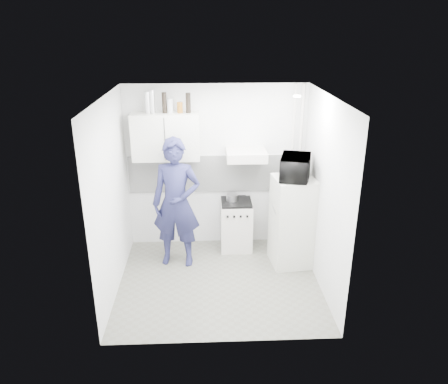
{
  "coord_description": "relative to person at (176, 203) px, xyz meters",
  "views": [
    {
      "loc": [
        -0.17,
        -5.31,
        3.44
      ],
      "look_at": [
        0.08,
        0.3,
        1.25
      ],
      "focal_mm": 35.0,
      "sensor_mm": 36.0,
      "label": 1
    }
  ],
  "objects": [
    {
      "name": "microwave",
      "position": [
        1.7,
        -0.09,
        0.56
      ],
      "size": [
        0.67,
        0.54,
        0.33
      ],
      "primitive_type": "imported",
      "rotation": [
        0.0,
        0.0,
        1.31
      ],
      "color": "black",
      "rests_on": "fridge"
    },
    {
      "name": "ceiling_spot_fixture",
      "position": [
        1.6,
        -0.38,
        1.6
      ],
      "size": [
        0.1,
        0.1,
        0.02
      ],
      "primitive_type": "cylinder",
      "color": "white",
      "rests_on": "ceiling"
    },
    {
      "name": "pipe_b",
      "position": [
        1.78,
        0.59,
        0.33
      ],
      "size": [
        0.04,
        0.04,
        2.6
      ],
      "primitive_type": "cylinder",
      "color": "silver",
      "rests_on": "floor"
    },
    {
      "name": "person",
      "position": [
        0.0,
        0.0,
        0.0
      ],
      "size": [
        0.77,
        0.56,
        1.95
      ],
      "primitive_type": "imported",
      "rotation": [
        0.0,
        0.0,
        -0.13
      ],
      "color": "#202148",
      "rests_on": "floor"
    },
    {
      "name": "ceiling",
      "position": [
        0.6,
        -0.58,
        1.63
      ],
      "size": [
        2.8,
        2.8,
        0.0
      ],
      "primitive_type": "plane",
      "color": "white",
      "rests_on": "wall_back"
    },
    {
      "name": "canister_b",
      "position": [
        0.07,
        0.49,
        1.31
      ],
      "size": [
        0.08,
        0.08,
        0.16
      ],
      "primitive_type": "cylinder",
      "color": "brown",
      "rests_on": "upper_cabinet"
    },
    {
      "name": "wall_left",
      "position": [
        -0.8,
        -0.58,
        0.33
      ],
      "size": [
        0.0,
        2.6,
        2.6
      ],
      "primitive_type": "plane",
      "rotation": [
        1.57,
        0.0,
        1.57
      ],
      "color": "white",
      "rests_on": "floor"
    },
    {
      "name": "wall_back",
      "position": [
        0.6,
        0.67,
        0.33
      ],
      "size": [
        2.8,
        0.0,
        2.8
      ],
      "primitive_type": "plane",
      "rotation": [
        1.57,
        0.0,
        0.0
      ],
      "color": "white",
      "rests_on": "floor"
    },
    {
      "name": "wall_right",
      "position": [
        2.0,
        -0.58,
        0.33
      ],
      "size": [
        0.0,
        2.6,
        2.6
      ],
      "primitive_type": "plane",
      "rotation": [
        1.57,
        0.0,
        -1.57
      ],
      "color": "white",
      "rests_on": "floor"
    },
    {
      "name": "upper_cabinet",
      "position": [
        -0.15,
        0.49,
        0.88
      ],
      "size": [
        1.0,
        0.35,
        0.7
      ],
      "primitive_type": "cube",
      "color": "silver",
      "rests_on": "wall_back"
    },
    {
      "name": "pipe_a",
      "position": [
        1.9,
        0.59,
        0.33
      ],
      "size": [
        0.05,
        0.05,
        2.6
      ],
      "primitive_type": "cylinder",
      "color": "silver",
      "rests_on": "floor"
    },
    {
      "name": "fridge",
      "position": [
        1.7,
        -0.09,
        -0.29
      ],
      "size": [
        0.63,
        0.63,
        1.37
      ],
      "primitive_type": "cube",
      "rotation": [
        0.0,
        0.0,
        0.12
      ],
      "color": "silver",
      "rests_on": "floor"
    },
    {
      "name": "range_hood",
      "position": [
        1.05,
        0.42,
        0.6
      ],
      "size": [
        0.6,
        0.5,
        0.14
      ],
      "primitive_type": "cube",
      "color": "silver",
      "rests_on": "wall_back"
    },
    {
      "name": "canister_a",
      "position": [
        -0.07,
        0.49,
        1.33
      ],
      "size": [
        0.08,
        0.08,
        0.21
      ],
      "primitive_type": "cylinder",
      "color": "#B2B7BC",
      "rests_on": "upper_cabinet"
    },
    {
      "name": "bottle_e",
      "position": [
        0.2,
        0.49,
        1.37
      ],
      "size": [
        0.07,
        0.07,
        0.29
      ],
      "primitive_type": "cylinder",
      "color": "black",
      "rests_on": "upper_cabinet"
    },
    {
      "name": "stove_top",
      "position": [
        0.91,
        0.42,
        -0.17
      ],
      "size": [
        0.47,
        0.47,
        0.03
      ],
      "primitive_type": "cube",
      "color": "black",
      "rests_on": "stove"
    },
    {
      "name": "floor",
      "position": [
        0.6,
        -0.58,
        -0.97
      ],
      "size": [
        2.8,
        2.8,
        0.0
      ],
      "primitive_type": "plane",
      "color": "#605E53",
      "rests_on": "ground"
    },
    {
      "name": "saucepan",
      "position": [
        0.84,
        0.46,
        -0.11
      ],
      "size": [
        0.18,
        0.18,
        0.1
      ],
      "primitive_type": "cylinder",
      "color": "silver",
      "rests_on": "stove_top"
    },
    {
      "name": "bottle_b",
      "position": [
        -0.39,
        0.49,
        1.38
      ],
      "size": [
        0.08,
        0.08,
        0.31
      ],
      "primitive_type": "cylinder",
      "color": "silver",
      "rests_on": "upper_cabinet"
    },
    {
      "name": "bottle_d",
      "position": [
        -0.15,
        0.49,
        1.38
      ],
      "size": [
        0.07,
        0.07,
        0.3
      ],
      "primitive_type": "cylinder",
      "color": "black",
      "rests_on": "upper_cabinet"
    },
    {
      "name": "bottle_c",
      "position": [
        -0.32,
        0.49,
        1.39
      ],
      "size": [
        0.08,
        0.08,
        0.33
      ],
      "primitive_type": "cylinder",
      "color": "silver",
      "rests_on": "upper_cabinet"
    },
    {
      "name": "backsplash",
      "position": [
        0.6,
        0.65,
        0.23
      ],
      "size": [
        2.74,
        0.03,
        0.6
      ],
      "primitive_type": "cube",
      "color": "white",
      "rests_on": "wall_back"
    },
    {
      "name": "stove",
      "position": [
        0.91,
        0.42,
        -0.58
      ],
      "size": [
        0.49,
        0.49,
        0.79
      ],
      "primitive_type": "cube",
      "color": "silver",
      "rests_on": "floor"
    }
  ]
}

